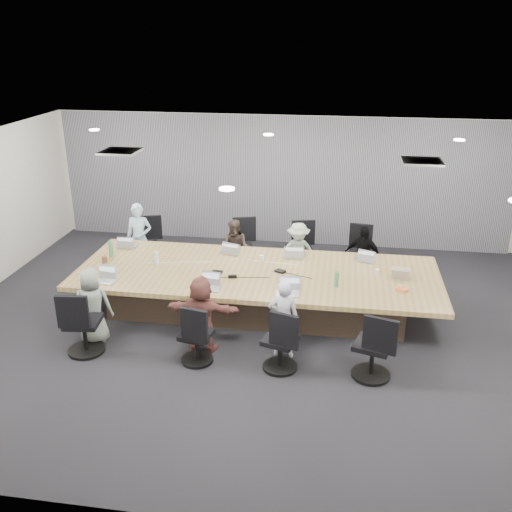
# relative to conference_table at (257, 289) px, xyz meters

# --- Properties ---
(floor) EXTENTS (10.00, 8.00, 0.00)m
(floor) POSITION_rel_conference_table_xyz_m (0.00, -0.50, -0.40)
(floor) COLOR black
(floor) RESTS_ON ground
(ceiling) EXTENTS (10.00, 8.00, 0.00)m
(ceiling) POSITION_rel_conference_table_xyz_m (0.00, -0.50, 2.40)
(ceiling) COLOR white
(ceiling) RESTS_ON wall_back
(wall_back) EXTENTS (10.00, 0.00, 2.80)m
(wall_back) POSITION_rel_conference_table_xyz_m (0.00, 3.50, 1.00)
(wall_back) COLOR beige
(wall_back) RESTS_ON ground
(wall_front) EXTENTS (10.00, 0.00, 2.80)m
(wall_front) POSITION_rel_conference_table_xyz_m (0.00, -4.50, 1.00)
(wall_front) COLOR beige
(wall_front) RESTS_ON ground
(curtain) EXTENTS (9.80, 0.04, 2.80)m
(curtain) POSITION_rel_conference_table_xyz_m (0.00, 3.42, 1.00)
(curtain) COLOR gray
(curtain) RESTS_ON ground
(conference_table) EXTENTS (6.00, 2.20, 0.74)m
(conference_table) POSITION_rel_conference_table_xyz_m (0.00, 0.00, 0.00)
(conference_table) COLOR #49392C
(conference_table) RESTS_ON ground
(chair_0) EXTENTS (0.64, 0.64, 0.75)m
(chair_0) POSITION_rel_conference_table_xyz_m (-2.53, 1.70, -0.03)
(chair_0) COLOR black
(chair_0) RESTS_ON ground
(chair_1) EXTENTS (0.73, 0.73, 0.86)m
(chair_1) POSITION_rel_conference_table_xyz_m (-0.61, 1.70, 0.03)
(chair_1) COLOR black
(chair_1) RESTS_ON ground
(chair_2) EXTENTS (0.69, 0.69, 0.85)m
(chair_2) POSITION_rel_conference_table_xyz_m (0.57, 1.70, 0.02)
(chair_2) COLOR black
(chair_2) RESTS_ON ground
(chair_3) EXTENTS (0.62, 0.62, 0.82)m
(chair_3) POSITION_rel_conference_table_xyz_m (1.76, 1.70, 0.01)
(chair_3) COLOR black
(chair_3) RESTS_ON ground
(chair_4) EXTENTS (0.64, 0.64, 0.85)m
(chair_4) POSITION_rel_conference_table_xyz_m (-2.31, -1.70, 0.02)
(chair_4) COLOR black
(chair_4) RESTS_ON ground
(chair_5) EXTENTS (0.57, 0.57, 0.73)m
(chair_5) POSITION_rel_conference_table_xyz_m (-0.61, -1.70, -0.04)
(chair_5) COLOR black
(chair_5) RESTS_ON ground
(chair_6) EXTENTS (0.65, 0.65, 0.77)m
(chair_6) POSITION_rel_conference_table_xyz_m (0.59, -1.70, -0.02)
(chair_6) COLOR black
(chair_6) RESTS_ON ground
(chair_7) EXTENTS (0.71, 0.71, 0.84)m
(chair_7) POSITION_rel_conference_table_xyz_m (1.86, -1.70, 0.02)
(chair_7) COLOR black
(chair_7) RESTS_ON ground
(person_0) EXTENTS (0.53, 0.38, 1.38)m
(person_0) POSITION_rel_conference_table_xyz_m (-2.53, 1.35, 0.29)
(person_0) COLOR #A8D1E2
(person_0) RESTS_ON ground
(laptop_0) EXTENTS (0.32, 0.22, 0.02)m
(laptop_0) POSITION_rel_conference_table_xyz_m (-2.53, 0.80, 0.35)
(laptop_0) COLOR #B2B2B7
(laptop_0) RESTS_ON conference_table
(person_1) EXTENTS (0.62, 0.52, 1.15)m
(person_1) POSITION_rel_conference_table_xyz_m (-0.61, 1.35, 0.17)
(person_1) COLOR #41342E
(person_1) RESTS_ON ground
(laptop_1) EXTENTS (0.38, 0.30, 0.02)m
(laptop_1) POSITION_rel_conference_table_xyz_m (-0.61, 0.80, 0.35)
(laptop_1) COLOR #B2B2B7
(laptop_1) RESTS_ON conference_table
(person_2) EXTENTS (0.82, 0.58, 1.16)m
(person_2) POSITION_rel_conference_table_xyz_m (0.57, 1.35, 0.18)
(person_2) COLOR #9AAF98
(person_2) RESTS_ON ground
(laptop_2) EXTENTS (0.36, 0.26, 0.02)m
(laptop_2) POSITION_rel_conference_table_xyz_m (0.57, 0.80, 0.35)
(laptop_2) COLOR #B2B2B7
(laptop_2) RESTS_ON conference_table
(person_3) EXTENTS (0.73, 0.44, 1.17)m
(person_3) POSITION_rel_conference_table_xyz_m (1.76, 1.35, 0.18)
(person_3) COLOR black
(person_3) RESTS_ON ground
(laptop_3) EXTENTS (0.34, 0.27, 0.02)m
(laptop_3) POSITION_rel_conference_table_xyz_m (1.76, 0.80, 0.35)
(laptop_3) COLOR #B2B2B7
(laptop_3) RESTS_ON conference_table
(person_4) EXTENTS (0.65, 0.48, 1.20)m
(person_4) POSITION_rel_conference_table_xyz_m (-2.31, -1.35, 0.20)
(person_4) COLOR gray
(person_4) RESTS_ON ground
(laptop_4) EXTENTS (0.33, 0.25, 0.02)m
(laptop_4) POSITION_rel_conference_table_xyz_m (-2.31, -0.80, 0.35)
(laptop_4) COLOR #B2B2B7
(laptop_4) RESTS_ON conference_table
(person_5) EXTENTS (1.10, 0.36, 1.18)m
(person_5) POSITION_rel_conference_table_xyz_m (-0.61, -1.35, 0.19)
(person_5) COLOR brown
(person_5) RESTS_ON ground
(laptop_5) EXTENTS (0.34, 0.26, 0.02)m
(laptop_5) POSITION_rel_conference_table_xyz_m (-0.61, -0.80, 0.35)
(laptop_5) COLOR #B2B2B7
(laptop_5) RESTS_ON conference_table
(person_6) EXTENTS (0.45, 0.30, 1.21)m
(person_6) POSITION_rel_conference_table_xyz_m (0.59, -1.35, 0.21)
(person_6) COLOR silver
(person_6) RESTS_ON ground
(laptop_6) EXTENTS (0.36, 0.26, 0.02)m
(laptop_6) POSITION_rel_conference_table_xyz_m (0.59, -0.80, 0.35)
(laptop_6) COLOR #B2B2B7
(laptop_6) RESTS_ON conference_table
(bottle_green_left) EXTENTS (0.10, 0.10, 0.28)m
(bottle_green_left) POSITION_rel_conference_table_xyz_m (-2.65, 0.26, 0.48)
(bottle_green_left) COLOR #467E5A
(bottle_green_left) RESTS_ON conference_table
(bottle_green_right) EXTENTS (0.09, 0.09, 0.25)m
(bottle_green_right) POSITION_rel_conference_table_xyz_m (1.32, -0.42, 0.46)
(bottle_green_right) COLOR #467E5A
(bottle_green_right) RESTS_ON conference_table
(bottle_clear) EXTENTS (0.09, 0.09, 0.24)m
(bottle_clear) POSITION_rel_conference_table_xyz_m (-1.72, -0.00, 0.46)
(bottle_clear) COLOR silver
(bottle_clear) RESTS_ON conference_table
(cup_white_far) EXTENTS (0.08, 0.08, 0.10)m
(cup_white_far) POSITION_rel_conference_table_xyz_m (0.01, 0.46, 0.39)
(cup_white_far) COLOR white
(cup_white_far) RESTS_ON conference_table
(cup_white_near) EXTENTS (0.09, 0.09, 0.10)m
(cup_white_near) POSITION_rel_conference_table_xyz_m (1.97, 0.17, 0.39)
(cup_white_near) COLOR white
(cup_white_near) RESTS_ON conference_table
(mug_brown) EXTENTS (0.10, 0.10, 0.11)m
(mug_brown) POSITION_rel_conference_table_xyz_m (-2.65, -0.04, 0.39)
(mug_brown) COLOR brown
(mug_brown) RESTS_ON conference_table
(mic_left) EXTENTS (0.17, 0.12, 0.03)m
(mic_left) POSITION_rel_conference_table_xyz_m (-0.64, -0.18, 0.36)
(mic_left) COLOR black
(mic_left) RESTS_ON conference_table
(mic_right) EXTENTS (0.20, 0.17, 0.03)m
(mic_right) POSITION_rel_conference_table_xyz_m (0.39, 0.02, 0.36)
(mic_right) COLOR black
(mic_right) RESTS_ON conference_table
(stapler) EXTENTS (0.15, 0.07, 0.05)m
(stapler) POSITION_rel_conference_table_xyz_m (-0.35, -0.34, 0.37)
(stapler) COLOR black
(stapler) RESTS_ON conference_table
(canvas_bag) EXTENTS (0.30, 0.21, 0.15)m
(canvas_bag) POSITION_rel_conference_table_xyz_m (2.34, 0.10, 0.41)
(canvas_bag) COLOR gray
(canvas_bag) RESTS_ON conference_table
(snack_packet) EXTENTS (0.21, 0.19, 0.04)m
(snack_packet) POSITION_rel_conference_table_xyz_m (2.32, -0.41, 0.36)
(snack_packet) COLOR orange
(snack_packet) RESTS_ON conference_table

